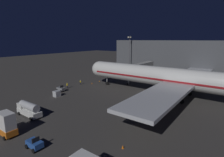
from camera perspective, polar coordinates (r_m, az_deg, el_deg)
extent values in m
plane|color=#383533|center=(58.92, 10.66, -4.21)|extent=(320.00, 320.00, 0.00)
cylinder|color=silver|center=(54.44, 19.48, 0.12)|extent=(5.69, 56.60, 5.69)
sphere|color=silver|center=(67.92, -3.96, 3.09)|extent=(5.58, 5.58, 5.58)
cube|color=maroon|center=(54.52, 19.45, -0.32)|extent=(5.75, 54.34, 0.50)
cube|color=black|center=(66.69, -2.85, 3.80)|extent=(3.13, 1.40, 0.90)
cube|color=#B7BABF|center=(54.22, 21.03, -1.13)|extent=(57.19, 8.35, 0.70)
cylinder|color=#B7BABF|center=(63.86, 22.33, -1.03)|extent=(2.75, 5.30, 2.75)
cylinder|color=black|center=(64.51, 20.05, -0.72)|extent=(2.34, 0.15, 2.34)
cylinder|color=#B7BABF|center=(46.19, 16.47, -5.47)|extent=(2.75, 5.30, 2.75)
cylinder|color=black|center=(47.08, 13.44, -4.96)|extent=(2.34, 0.15, 2.34)
cylinder|color=#B7BABF|center=(66.38, -1.60, -0.06)|extent=(0.28, 0.28, 2.25)
cylinder|color=black|center=(66.77, -1.60, -1.51)|extent=(0.45, 1.20, 1.20)
cylinder|color=#B7BABF|center=(58.51, 22.90, -2.73)|extent=(0.28, 0.28, 2.25)
cylinder|color=black|center=(59.09, 22.15, -4.26)|extent=(0.45, 1.20, 1.20)
cylinder|color=black|center=(58.82, 23.37, -4.44)|extent=(0.45, 1.20, 1.20)
cylinder|color=#B7BABF|center=(50.63, 20.63, -4.79)|extent=(0.28, 0.28, 2.25)
cylinder|color=black|center=(51.30, 19.79, -6.53)|extent=(0.45, 1.20, 1.20)
cylinder|color=black|center=(50.98, 21.19, -6.76)|extent=(0.45, 1.20, 1.20)
cube|color=#9E9E99|center=(74.31, 8.93, 3.76)|extent=(20.16, 2.60, 2.50)
cube|color=#9E9E99|center=(65.61, 4.86, 2.75)|extent=(3.20, 3.40, 3.00)
cube|color=black|center=(64.43, 4.21, 2.59)|extent=(0.70, 3.20, 2.70)
cylinder|color=#B7BABF|center=(67.11, 5.26, -0.06)|extent=(0.56, 0.56, 4.44)
cylinder|color=black|center=(68.04, 5.49, -1.56)|extent=(0.25, 0.60, 0.60)
cylinder|color=black|center=(67.04, 4.96, -1.76)|extent=(0.25, 0.60, 0.60)
cube|color=#4C4F54|center=(83.99, 25.85, 5.26)|extent=(6.00, 80.00, 16.04)
cylinder|color=#59595E|center=(89.58, 5.51, 7.17)|extent=(0.40, 0.40, 17.26)
cube|color=#F9EFC6|center=(90.01, 5.93, 12.85)|extent=(1.10, 0.50, 0.60)
cube|color=#F9EFC6|center=(88.47, 5.32, 12.87)|extent=(1.10, 0.50, 0.60)
cube|color=orange|center=(37.86, -30.45, -13.85)|extent=(2.00, 4.57, 1.10)
cube|color=silver|center=(36.60, -30.42, -11.36)|extent=(1.90, 3.20, 2.84)
cube|color=orange|center=(38.71, -31.54, -11.63)|extent=(1.80, 1.60, 1.10)
cylinder|color=black|center=(39.80, -29.89, -13.39)|extent=(0.24, 0.70, 0.70)
cylinder|color=black|center=(37.12, -27.79, -15.02)|extent=(0.24, 0.70, 0.70)
cylinder|color=black|center=(36.40, -30.88, -15.92)|extent=(0.24, 0.70, 0.70)
cube|color=slate|center=(60.91, -15.81, -3.14)|extent=(1.50, 2.74, 0.90)
cube|color=black|center=(60.39, -15.62, -2.47)|extent=(1.20, 0.20, 0.70)
cylinder|color=black|center=(62.23, -15.75, -3.24)|extent=(0.24, 0.70, 0.70)
cylinder|color=black|center=(61.30, -16.94, -3.55)|extent=(0.24, 0.70, 0.70)
cylinder|color=black|center=(60.78, -14.63, -3.54)|extent=(0.24, 0.70, 0.70)
cylinder|color=black|center=(59.82, -15.83, -3.87)|extent=(0.24, 0.70, 0.70)
cube|color=#234C9E|center=(31.80, -23.25, -18.38)|extent=(1.50, 2.72, 0.90)
cube|color=black|center=(31.10, -22.97, -17.39)|extent=(1.20, 0.20, 0.70)
cylinder|color=black|center=(33.09, -22.81, -17.97)|extent=(0.24, 0.70, 0.70)
cylinder|color=black|center=(32.44, -25.38, -18.86)|extent=(0.24, 0.70, 0.70)
cylinder|color=black|center=(31.66, -20.91, -19.27)|extent=(0.24, 0.70, 0.70)
cylinder|color=black|center=(30.98, -23.57, -20.25)|extent=(0.24, 0.70, 0.70)
cube|color=silver|center=(44.15, -24.67, -9.59)|extent=(2.10, 6.75, 1.10)
cylinder|color=#B7BABF|center=(43.50, -24.71, -7.94)|extent=(1.70, 5.74, 1.70)
cube|color=silver|center=(45.86, -26.33, -7.48)|extent=(1.89, 1.80, 1.10)
cylinder|color=black|center=(46.78, -24.86, -9.11)|extent=(0.24, 0.70, 0.70)
cylinder|color=black|center=(45.86, -27.30, -9.77)|extent=(0.24, 0.70, 0.70)
cylinder|color=black|center=(42.93, -21.72, -10.74)|extent=(0.24, 0.70, 0.70)
cylinder|color=black|center=(41.92, -24.32, -11.53)|extent=(0.24, 0.70, 0.70)
cube|color=#B7BABF|center=(55.74, -17.01, -4.60)|extent=(1.84, 1.55, 1.68)
cylinder|color=black|center=(68.30, -9.91, -1.53)|extent=(0.28, 0.28, 0.84)
cylinder|color=yellow|center=(68.14, -9.94, -0.95)|extent=(0.40, 0.40, 0.57)
sphere|color=tan|center=(68.05, -9.95, -0.62)|extent=(0.24, 0.24, 0.24)
sphere|color=white|center=(68.04, -9.95, -0.58)|extent=(0.23, 0.23, 0.23)
cylinder|color=black|center=(64.01, -13.94, -2.60)|extent=(0.28, 0.28, 0.94)
cylinder|color=yellow|center=(63.81, -13.98, -1.89)|extent=(0.40, 0.40, 0.69)
sphere|color=tan|center=(63.70, -14.00, -1.48)|extent=(0.24, 0.24, 0.24)
sphere|color=yellow|center=(63.69, -14.01, -1.44)|extent=(0.23, 0.23, 0.23)
cone|color=orange|center=(71.88, -3.99, -0.80)|extent=(0.36, 0.36, 0.55)
cone|color=orange|center=(68.67, -6.35, -1.47)|extent=(0.36, 0.36, 0.55)
cone|color=orange|center=(29.79, 3.44, -20.73)|extent=(0.36, 0.36, 0.55)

